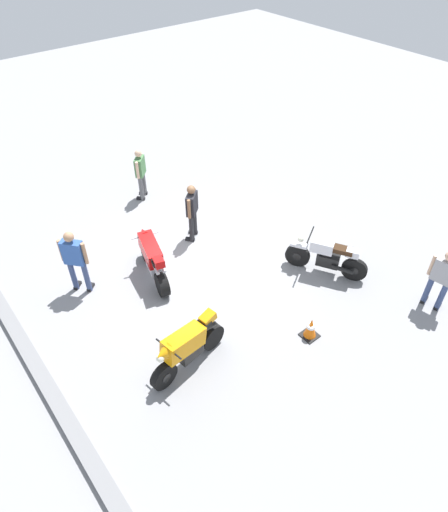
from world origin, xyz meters
name	(u,v)px	position (x,y,z in m)	size (l,w,h in m)	color
ground_plane	(198,262)	(0.00, 0.00, 0.00)	(40.00, 40.00, 0.00)	gray
curb_edge	(25,348)	(0.00, 4.60, 0.07)	(14.00, 0.30, 0.15)	gray
motorcycle_red_sportbike	(152,258)	(0.26, 1.18, 0.59)	(1.94, 0.81, 1.14)	black
motorcycle_silver_cruiser	(327,257)	(-2.35, -2.31, 0.52)	(1.88, 1.14, 1.09)	black
motorcycle_orange_sportbike	(187,346)	(-2.50, 2.07, 0.59)	(0.70, 1.96, 1.14)	black
person_in_black_shirt	(192,209)	(0.93, -0.53, 0.96)	(0.53, 0.57, 1.68)	#262628
person_in_green_shirt	(141,171)	(3.58, -0.50, 0.92)	(0.54, 0.54, 1.62)	#59595B
person_in_blue_shirt	(75,258)	(0.95, 2.81, 1.02)	(0.58, 0.54, 1.77)	#384772
person_in_gray_shirt	(442,277)	(-4.71, -3.38, 0.94)	(0.65, 0.37, 1.66)	#384772
traffic_cone	(311,328)	(-3.56, -0.47, 0.26)	(0.36, 0.36, 0.53)	black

